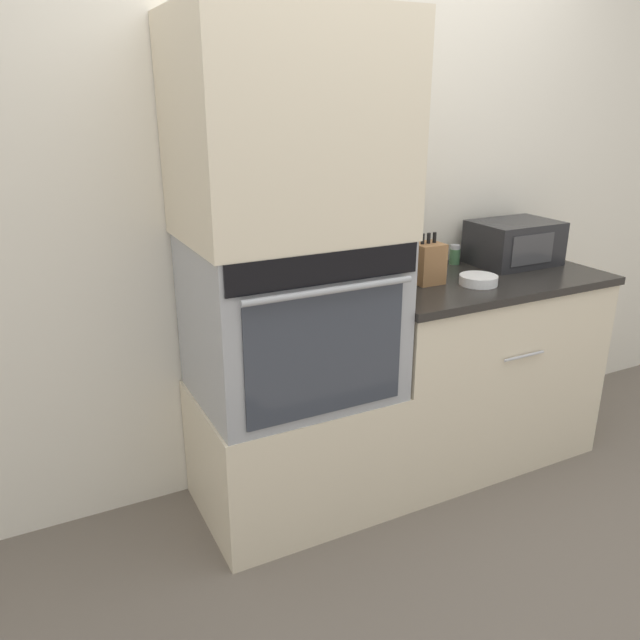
# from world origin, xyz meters

# --- Properties ---
(ground_plane) EXTENTS (12.00, 12.00, 0.00)m
(ground_plane) POSITION_xyz_m (0.00, 0.00, 0.00)
(ground_plane) COLOR #6B6056
(wall_back) EXTENTS (8.00, 0.05, 2.50)m
(wall_back) POSITION_xyz_m (0.00, 0.63, 1.25)
(wall_back) COLOR silver
(wall_back) RESTS_ON ground_plane
(oven_cabinet_base) EXTENTS (0.78, 0.60, 0.54)m
(oven_cabinet_base) POSITION_xyz_m (-0.39, 0.30, 0.27)
(oven_cabinet_base) COLOR beige
(oven_cabinet_base) RESTS_ON ground_plane
(wall_oven) EXTENTS (0.76, 0.64, 0.64)m
(wall_oven) POSITION_xyz_m (-0.39, 0.30, 0.86)
(wall_oven) COLOR #9EA0A5
(wall_oven) RESTS_ON oven_cabinet_base
(oven_cabinet_upper) EXTENTS (0.78, 0.60, 0.77)m
(oven_cabinet_upper) POSITION_xyz_m (-0.39, 0.30, 1.57)
(oven_cabinet_upper) COLOR beige
(oven_cabinet_upper) RESTS_ON wall_oven
(counter_unit) EXTENTS (1.14, 0.63, 0.91)m
(counter_unit) POSITION_xyz_m (0.56, 0.30, 0.45)
(counter_unit) COLOR beige
(counter_unit) RESTS_ON ground_plane
(microwave) EXTENTS (0.40, 0.30, 0.21)m
(microwave) POSITION_xyz_m (0.84, 0.41, 1.01)
(microwave) COLOR #232326
(microwave) RESTS_ON counter_unit
(knife_block) EXTENTS (0.12, 0.12, 0.22)m
(knife_block) POSITION_xyz_m (0.27, 0.32, 1.00)
(knife_block) COLOR olive
(knife_block) RESTS_ON counter_unit
(bowl) EXTENTS (0.17, 0.17, 0.04)m
(bowl) POSITION_xyz_m (0.46, 0.20, 0.93)
(bowl) COLOR white
(bowl) RESTS_ON counter_unit
(condiment_jar_near) EXTENTS (0.04, 0.04, 0.08)m
(condiment_jar_near) POSITION_xyz_m (0.13, 0.50, 0.95)
(condiment_jar_near) COLOR brown
(condiment_jar_near) RESTS_ON counter_unit
(condiment_jar_mid) EXTENTS (0.05, 0.05, 0.09)m
(condiment_jar_mid) POSITION_xyz_m (0.59, 0.53, 0.95)
(condiment_jar_mid) COLOR #427047
(condiment_jar_mid) RESTS_ON counter_unit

